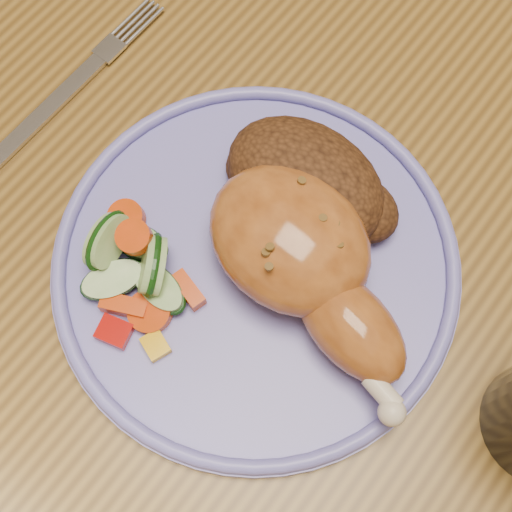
# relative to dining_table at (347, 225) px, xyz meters

# --- Properties ---
(ground) EXTENTS (4.00, 4.00, 0.00)m
(ground) POSITION_rel_dining_table_xyz_m (0.00, 0.00, -0.67)
(ground) COLOR #52391C
(ground) RESTS_ON ground
(dining_table) EXTENTS (0.90, 1.40, 0.75)m
(dining_table) POSITION_rel_dining_table_xyz_m (0.00, 0.00, 0.00)
(dining_table) COLOR brown
(dining_table) RESTS_ON ground
(plate) EXTENTS (0.28, 0.28, 0.01)m
(plate) POSITION_rel_dining_table_xyz_m (-0.02, -0.10, 0.09)
(plate) COLOR #6D69C4
(plate) RESTS_ON dining_table
(plate_rim) EXTENTS (0.28, 0.28, 0.01)m
(plate_rim) POSITION_rel_dining_table_xyz_m (-0.02, -0.10, 0.10)
(plate_rim) COLOR #6D69C4
(plate_rim) RESTS_ON plate
(chicken_leg) EXTENTS (0.19, 0.11, 0.06)m
(chicken_leg) POSITION_rel_dining_table_xyz_m (0.01, -0.09, 0.12)
(chicken_leg) COLOR #AF6024
(chicken_leg) RESTS_ON plate
(rice_pilaf) EXTENTS (0.13, 0.09, 0.05)m
(rice_pilaf) POSITION_rel_dining_table_xyz_m (-0.02, -0.04, 0.12)
(rice_pilaf) COLOR #472711
(rice_pilaf) RESTS_ON plate
(vegetable_pile) EXTENTS (0.10, 0.09, 0.05)m
(vegetable_pile) POSITION_rel_dining_table_xyz_m (-0.08, -0.16, 0.11)
(vegetable_pile) COLOR #A50A05
(vegetable_pile) RESTS_ON plate
(fork) EXTENTS (0.02, 0.16, 0.00)m
(fork) POSITION_rel_dining_table_xyz_m (-0.22, -0.07, 0.09)
(fork) COLOR silver
(fork) RESTS_ON dining_table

